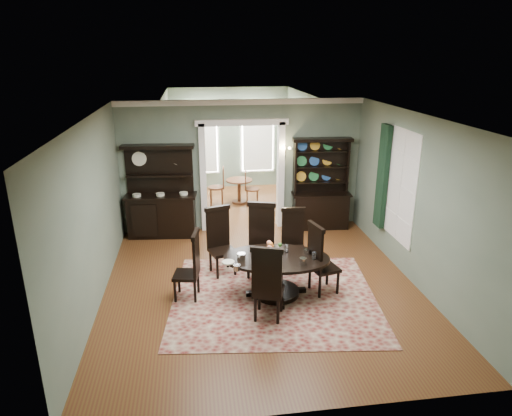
{
  "coord_description": "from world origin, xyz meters",
  "views": [
    {
      "loc": [
        -1.09,
        -7.14,
        4.0
      ],
      "look_at": [
        -0.01,
        0.6,
        1.3
      ],
      "focal_mm": 32.0,
      "sensor_mm": 36.0,
      "label": 1
    }
  ],
  "objects_px": {
    "sideboard": "(161,205)",
    "parlor_table": "(239,188)",
    "welsh_dresser": "(321,196)",
    "dining_table": "(276,269)"
  },
  "relations": [
    {
      "from": "sideboard",
      "to": "parlor_table",
      "type": "bearing_deg",
      "value": 51.78
    },
    {
      "from": "welsh_dresser",
      "to": "dining_table",
      "type": "bearing_deg",
      "value": -113.98
    },
    {
      "from": "dining_table",
      "to": "sideboard",
      "type": "bearing_deg",
      "value": 134.71
    },
    {
      "from": "sideboard",
      "to": "parlor_table",
      "type": "relative_size",
      "value": 2.87
    },
    {
      "from": "dining_table",
      "to": "parlor_table",
      "type": "height_order",
      "value": "dining_table"
    },
    {
      "from": "sideboard",
      "to": "parlor_table",
      "type": "height_order",
      "value": "sideboard"
    },
    {
      "from": "sideboard",
      "to": "parlor_table",
      "type": "xyz_separation_m",
      "value": [
        1.97,
        2.07,
        -0.29
      ]
    },
    {
      "from": "sideboard",
      "to": "welsh_dresser",
      "type": "distance_m",
      "value": 3.68
    },
    {
      "from": "dining_table",
      "to": "welsh_dresser",
      "type": "distance_m",
      "value": 3.45
    },
    {
      "from": "welsh_dresser",
      "to": "parlor_table",
      "type": "xyz_separation_m",
      "value": [
        -1.71,
        2.06,
        -0.34
      ]
    }
  ]
}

